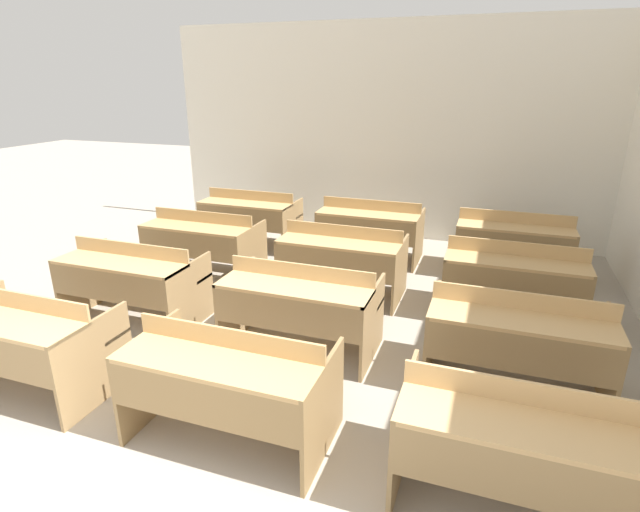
# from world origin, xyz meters

# --- Properties ---
(wall_back) EXTENTS (6.66, 0.06, 3.14)m
(wall_back) POSITION_xyz_m (0.00, 6.51, 1.57)
(wall_back) COLOR white
(wall_back) RESTS_ON ground_plane
(bench_front_left) EXTENTS (1.34, 0.77, 0.82)m
(bench_front_left) POSITION_xyz_m (-1.60, 1.44, 0.47)
(bench_front_left) COLOR #987A4F
(bench_front_left) RESTS_ON ground_plane
(bench_front_center) EXTENTS (1.34, 0.77, 0.82)m
(bench_front_center) POSITION_xyz_m (0.19, 1.47, 0.47)
(bench_front_center) COLOR olive
(bench_front_center) RESTS_ON ground_plane
(bench_front_right) EXTENTS (1.34, 0.77, 0.82)m
(bench_front_right) POSITION_xyz_m (2.01, 1.47, 0.47)
(bench_front_right) COLOR #997A50
(bench_front_right) RESTS_ON ground_plane
(bench_second_left) EXTENTS (1.34, 0.77, 0.82)m
(bench_second_left) POSITION_xyz_m (-1.61, 2.72, 0.47)
(bench_second_left) COLOR #96774D
(bench_second_left) RESTS_ON ground_plane
(bench_second_center) EXTENTS (1.34, 0.77, 0.82)m
(bench_second_center) POSITION_xyz_m (0.20, 2.73, 0.47)
(bench_second_center) COLOR #997A50
(bench_second_center) RESTS_ON ground_plane
(bench_second_right) EXTENTS (1.34, 0.77, 0.82)m
(bench_second_right) POSITION_xyz_m (2.01, 2.72, 0.47)
(bench_second_right) COLOR #96774D
(bench_second_right) RESTS_ON ground_plane
(bench_third_left) EXTENTS (1.34, 0.77, 0.82)m
(bench_third_left) POSITION_xyz_m (-1.60, 4.02, 0.47)
(bench_third_left) COLOR olive
(bench_third_left) RESTS_ON ground_plane
(bench_third_center) EXTENTS (1.34, 0.77, 0.82)m
(bench_third_center) POSITION_xyz_m (0.19, 4.01, 0.47)
(bench_third_center) COLOR olive
(bench_third_center) RESTS_ON ground_plane
(bench_third_right) EXTENTS (1.34, 0.77, 0.82)m
(bench_third_right) POSITION_xyz_m (1.99, 4.02, 0.47)
(bench_third_right) COLOR olive
(bench_third_right) RESTS_ON ground_plane
(bench_back_left) EXTENTS (1.34, 0.77, 0.82)m
(bench_back_left) POSITION_xyz_m (-1.61, 5.29, 0.47)
(bench_back_left) COLOR olive
(bench_back_left) RESTS_ON ground_plane
(bench_back_center) EXTENTS (1.34, 0.77, 0.82)m
(bench_back_center) POSITION_xyz_m (0.19, 5.31, 0.47)
(bench_back_center) COLOR olive
(bench_back_center) RESTS_ON ground_plane
(bench_back_right) EXTENTS (1.34, 0.77, 0.82)m
(bench_back_right) POSITION_xyz_m (2.00, 5.28, 0.47)
(bench_back_right) COLOR #94754B
(bench_back_right) RESTS_ON ground_plane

